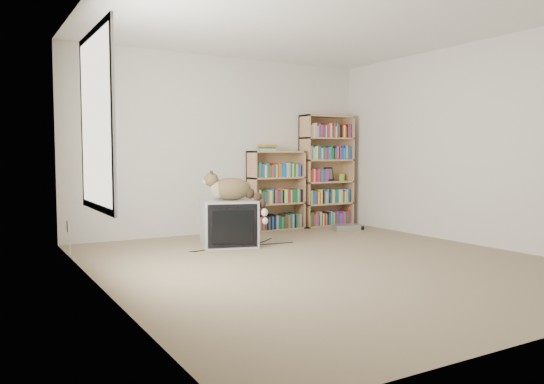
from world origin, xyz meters
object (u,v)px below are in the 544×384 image
bookcase_tall (326,174)px  dvd_player (346,227)px  crt_tv (229,223)px  bookcase_short (276,194)px  cat (235,192)px

bookcase_tall → dvd_player: 0.97m
crt_tv → dvd_player: size_ratio=2.14×
bookcase_short → dvd_player: 1.16m
bookcase_tall → bookcase_short: 0.96m
crt_tv → bookcase_short: bearing=53.2°
bookcase_tall → cat: bearing=-154.8°
bookcase_tall → bookcase_short: size_ratio=1.47×
bookcase_short → dvd_player: (0.87, -0.58, -0.49)m
crt_tv → dvd_player: (2.08, 0.33, -0.24)m
cat → bookcase_tall: bookcase_tall is taller
bookcase_short → dvd_player: bearing=-33.7°
crt_tv → bookcase_short: 1.53m
cat → bookcase_short: size_ratio=0.60×
dvd_player → crt_tv: bearing=-150.8°
bookcase_short → cat: bearing=-139.6°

